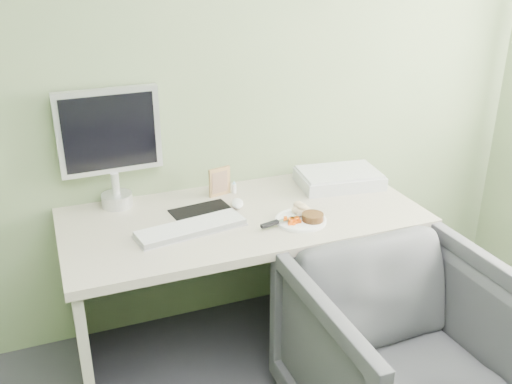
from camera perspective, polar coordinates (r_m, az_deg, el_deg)
name	(u,v)px	position (r m, az deg, el deg)	size (l,w,h in m)	color
wall_back	(214,61)	(2.72, -4.21, 12.93)	(3.50, 3.50, 0.00)	gray
desk	(243,250)	(2.65, -1.27, -5.78)	(1.60, 0.75, 0.73)	#BCAD9D
plate	(301,220)	(2.51, 4.50, -2.83)	(0.23, 0.23, 0.01)	white
steak	(313,217)	(2.49, 5.69, -2.50)	(0.09, 0.09, 0.03)	black
potato_pile	(302,208)	(2.54, 4.59, -1.66)	(0.09, 0.07, 0.05)	tan
carrot_heap	(293,219)	(2.46, 3.69, -2.68)	(0.05, 0.05, 0.04)	#D54804
steak_knife	(277,222)	(2.44, 2.07, -3.03)	(0.22, 0.07, 0.02)	silver
mousepad	(205,214)	(2.57, -5.13, -2.22)	(0.27, 0.24, 0.00)	black
keyboard	(191,228)	(2.43, -6.51, -3.55)	(0.46, 0.14, 0.02)	white
computer_mouse	(237,204)	(2.63, -1.87, -1.16)	(0.06, 0.10, 0.03)	white
photo_frame	(220,182)	(2.74, -3.66, 1.05)	(0.11, 0.01, 0.14)	#9D6C49
eyedrop_bottle	(234,187)	(2.78, -2.20, 0.46)	(0.02, 0.02, 0.07)	white
scanner	(339,179)	(2.90, 8.29, 1.31)	(0.41, 0.27, 0.06)	#B8BBBF
monitor	(110,142)	(2.63, -14.35, 4.91)	(0.46, 0.14, 0.55)	silver
desk_chair	(405,355)	(2.38, 14.65, -15.53)	(0.80, 0.82, 0.75)	#35363A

